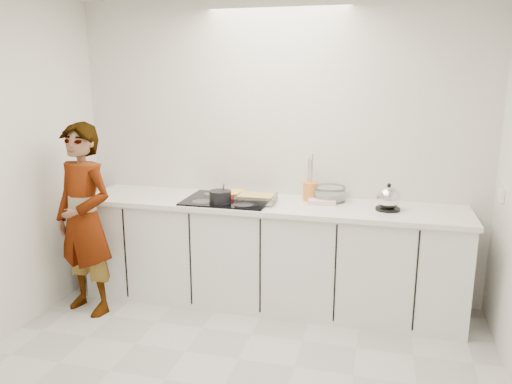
% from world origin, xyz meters
% --- Properties ---
extents(wall_back, '(3.60, 0.00, 2.60)m').
position_xyz_m(wall_back, '(0.00, 1.60, 1.30)').
color(wall_back, silver).
rests_on(wall_back, ground).
extents(wall_front, '(3.60, 0.00, 2.60)m').
position_xyz_m(wall_front, '(0.00, -1.60, 1.30)').
color(wall_front, silver).
rests_on(wall_front, ground).
extents(base_cabinets, '(3.20, 0.58, 0.87)m').
position_xyz_m(base_cabinets, '(0.00, 1.28, 0.43)').
color(base_cabinets, white).
rests_on(base_cabinets, floor).
extents(countertop, '(3.24, 0.64, 0.04)m').
position_xyz_m(countertop, '(0.00, 1.28, 0.89)').
color(countertop, white).
rests_on(countertop, base_cabinets).
extents(hob, '(0.72, 0.54, 0.01)m').
position_xyz_m(hob, '(-0.35, 1.26, 0.92)').
color(hob, black).
rests_on(hob, countertop).
extents(tart_dish, '(0.28, 0.28, 0.04)m').
position_xyz_m(tart_dish, '(-0.34, 1.37, 0.95)').
color(tart_dish, red).
rests_on(tart_dish, hob).
extents(saucepan, '(0.23, 0.23, 0.17)m').
position_xyz_m(saucepan, '(-0.37, 1.12, 0.97)').
color(saucepan, black).
rests_on(saucepan, hob).
extents(baking_dish, '(0.32, 0.23, 0.06)m').
position_xyz_m(baking_dish, '(-0.09, 1.23, 0.96)').
color(baking_dish, silver).
rests_on(baking_dish, hob).
extents(mixing_bowl, '(0.36, 0.36, 0.13)m').
position_xyz_m(mixing_bowl, '(0.48, 1.46, 0.97)').
color(mixing_bowl, silver).
rests_on(mixing_bowl, countertop).
extents(tea_towel, '(0.24, 0.19, 0.04)m').
position_xyz_m(tea_towel, '(0.44, 1.36, 0.93)').
color(tea_towel, white).
rests_on(tea_towel, countertop).
extents(kettle, '(0.25, 0.25, 0.22)m').
position_xyz_m(kettle, '(0.97, 1.28, 1.00)').
color(kettle, black).
rests_on(kettle, countertop).
extents(utensil_crock, '(0.14, 0.14, 0.16)m').
position_xyz_m(utensil_crock, '(0.33, 1.44, 0.99)').
color(utensil_crock, orange).
rests_on(utensil_crock, countertop).
extents(cook, '(0.66, 0.53, 1.59)m').
position_xyz_m(cook, '(-1.43, 0.78, 0.80)').
color(cook, white).
rests_on(cook, floor).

